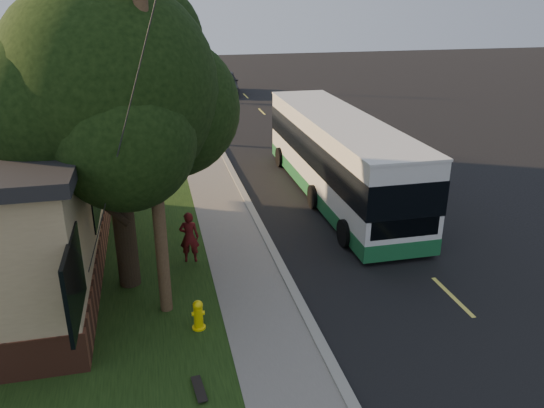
{
  "coord_description": "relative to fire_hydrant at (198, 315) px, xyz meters",
  "views": [
    {
      "loc": [
        -3.29,
        -10.59,
        7.37
      ],
      "look_at": [
        0.04,
        3.79,
        1.5
      ],
      "focal_mm": 35.0,
      "sensor_mm": 36.0,
      "label": 1
    }
  ],
  "objects": [
    {
      "name": "skateboarder",
      "position": [
        0.1,
        3.43,
        0.41
      ],
      "size": [
        0.62,
        0.46,
        1.54
      ],
      "primitive_type": "imported",
      "rotation": [
        0.0,
        0.0,
        2.96
      ],
      "color": "#501010",
      "rests_on": "grass_verge"
    },
    {
      "name": "bare_tree_far",
      "position": [
        -0.4,
        30.0,
        1.57
      ],
      "size": [
        1.38,
        1.21,
        4.03
      ],
      "color": "black",
      "rests_on": "grass_verge"
    },
    {
      "name": "transit_bus",
      "position": [
        6.1,
        7.69,
        1.24
      ],
      "size": [
        2.67,
        11.58,
        3.13
      ],
      "color": "silver",
      "rests_on": "ground"
    },
    {
      "name": "utility_pole",
      "position": [
        -0.71,
        0.99,
        4.2
      ],
      "size": [
        2.86,
        3.21,
        9.07
      ],
      "color": "#473321",
      "rests_on": "ground"
    },
    {
      "name": "road",
      "position": [
        6.6,
        10.0,
        -0.43
      ],
      "size": [
        8.0,
        80.0,
        0.01
      ],
      "primitive_type": "cube",
      "color": "black",
      "rests_on": "ground"
    },
    {
      "name": "fire_hydrant",
      "position": [
        0.0,
        0.0,
        0.0
      ],
      "size": [
        0.32,
        0.32,
        0.74
      ],
      "color": "yellow",
      "rests_on": "grass_verge"
    },
    {
      "name": "bare_tree_near",
      "position": [
        -0.9,
        18.0,
        1.72
      ],
      "size": [
        1.38,
        1.21,
        4.31
      ],
      "color": "black",
      "rests_on": "grass_verge"
    },
    {
      "name": "traffic_signal",
      "position": [
        3.1,
        34.0,
        2.73
      ],
      "size": [
        0.18,
        0.22,
        5.5
      ],
      "color": "#2D2D30",
      "rests_on": "ground"
    },
    {
      "name": "distant_car",
      "position": [
        5.22,
        31.46,
        0.43
      ],
      "size": [
        2.68,
        5.29,
        1.72
      ],
      "primitive_type": "imported",
      "rotation": [
        0.0,
        0.0,
        -0.13
      ],
      "color": "black",
      "rests_on": "ground"
    },
    {
      "name": "curb",
      "position": [
        2.6,
        10.0,
        -0.37
      ],
      "size": [
        0.25,
        80.0,
        0.12
      ],
      "primitive_type": "cube",
      "color": "gray",
      "rests_on": "ground"
    },
    {
      "name": "leafy_tree",
      "position": [
        -1.57,
        2.65,
        4.73
      ],
      "size": [
        6.3,
        6.0,
        7.8
      ],
      "color": "black",
      "rests_on": "grass_verge"
    },
    {
      "name": "sidewalk",
      "position": [
        1.6,
        10.0,
        -0.39
      ],
      "size": [
        2.0,
        80.0,
        0.08
      ],
      "primitive_type": "cube",
      "color": "slate",
      "rests_on": "ground"
    },
    {
      "name": "grass_verge",
      "position": [
        -1.9,
        10.0,
        -0.4
      ],
      "size": [
        5.0,
        80.0,
        0.07
      ],
      "primitive_type": "cube",
      "color": "black",
      "rests_on": "ground"
    },
    {
      "name": "dumpster",
      "position": [
        -5.6,
        9.94,
        0.19
      ],
      "size": [
        1.63,
        1.49,
        1.17
      ],
      "color": "black",
      "rests_on": "building_lot"
    },
    {
      "name": "skateboard_main",
      "position": [
        -0.21,
        -2.14,
        -0.31
      ],
      "size": [
        0.27,
        0.79,
        0.07
      ],
      "color": "black",
      "rests_on": "grass_verge"
    },
    {
      "name": "ground",
      "position": [
        2.6,
        0.0,
        -0.43
      ],
      "size": [
        120.0,
        120.0,
        0.0
      ],
      "primitive_type": "plane",
      "color": "black",
      "rests_on": "ground"
    }
  ]
}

